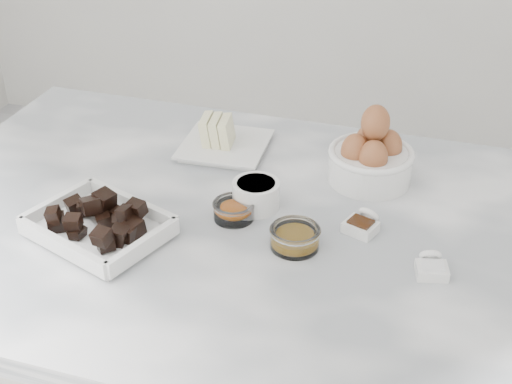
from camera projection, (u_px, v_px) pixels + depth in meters
The scene contains 9 objects.
marble_slab at pixel (240, 229), 1.22m from camera, with size 1.20×0.80×0.04m, color white.
chocolate_dish at pixel (98, 223), 1.15m from camera, with size 0.26×0.23×0.06m.
butter_plate at pixel (223, 139), 1.41m from camera, with size 0.17×0.17×0.07m.
sugar_ramekin at pixel (256, 194), 1.22m from camera, with size 0.08×0.08×0.05m.
egg_bowl at pixel (371, 157), 1.29m from camera, with size 0.16×0.16×0.15m.
honey_bowl at pixel (295, 237), 1.13m from camera, with size 0.08×0.08×0.04m.
zest_bowl at pixel (234, 209), 1.20m from camera, with size 0.07×0.07×0.03m.
vanilla_spoon at pixel (363, 224), 1.17m from camera, with size 0.06×0.07×0.04m.
salt_spoon at pixel (431, 266), 1.08m from camera, with size 0.06×0.07×0.04m.
Camera 1 is at (0.33, -0.95, 1.61)m, focal length 50.00 mm.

